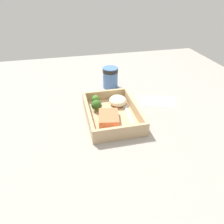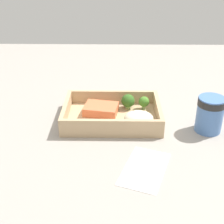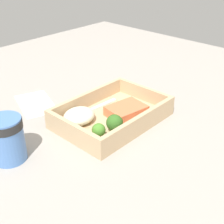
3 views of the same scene
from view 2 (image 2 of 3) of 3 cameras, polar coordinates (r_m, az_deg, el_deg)
name	(u,v)px [view 2 (image 2 of 3)]	position (r cm, az deg, el deg)	size (l,w,h in cm)	color
ground_plane	(112,123)	(94.99, 0.00, -1.96)	(160.00, 160.00, 2.00)	gray
takeout_tray	(112,118)	(94.19, 0.00, -1.12)	(28.74, 19.99, 1.20)	tan
tray_rim	(112,110)	(92.90, 0.00, 0.31)	(28.74, 19.99, 4.14)	tan
salmon_fillet	(101,109)	(95.20, -2.02, 0.52)	(9.95, 7.41, 2.63)	#E26E44
mashed_potatoes	(139,118)	(89.39, 4.91, -1.17)	(8.42, 7.42, 3.72)	beige
broccoli_floret_1	(144,102)	(97.40, 5.86, 1.83)	(3.26, 3.26, 4.24)	#85A163
broccoli_floret_2	(128,101)	(97.54, 2.94, 2.01)	(4.16, 4.16, 4.68)	#81A861
fork	(115,127)	(88.03, 0.63, -2.81)	(15.87, 2.62, 0.44)	silver
paper_cup	(210,113)	(90.68, 17.49, -0.10)	(7.56, 7.56, 10.28)	#4A75B5
receipt_slip	(145,168)	(75.50, 6.01, -10.23)	(9.29, 15.68, 0.24)	white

